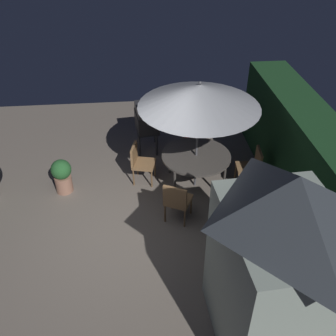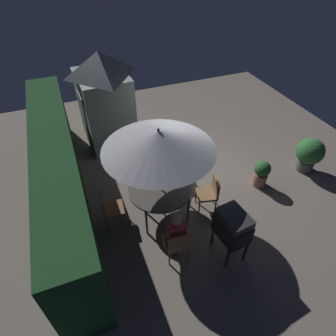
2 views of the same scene
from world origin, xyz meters
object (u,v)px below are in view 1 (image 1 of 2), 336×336
object	(u,v)px
patio_umbrella	(199,96)
chair_near_shed	(192,134)
chair_toward_house	(252,166)
bbq_grill	(147,119)
chair_toward_hedge	(177,200)
patio_table	(196,157)
chair_far_side	(140,161)
garden_shed	(278,266)
potted_plant_by_shed	(62,175)
person_in_red	(193,126)

from	to	relation	value
patio_umbrella	chair_near_shed	world-z (taller)	patio_umbrella
chair_near_shed	chair_toward_house	distance (m)	1.79
bbq_grill	chair_toward_house	world-z (taller)	bbq_grill
bbq_grill	chair_toward_hedge	xyz separation A→B (m)	(2.65, 0.43, -0.33)
patio_table	chair_toward_house	xyz separation A→B (m)	(0.10, 1.19, -0.22)
chair_far_side	chair_toward_hedge	size ratio (longest dim) A/B	1.00
garden_shed	patio_table	distance (m)	3.61
chair_near_shed	chair_far_side	xyz separation A→B (m)	(1.04, -1.29, 0.00)
chair_far_side	chair_toward_house	bearing A→B (deg)	80.58
chair_near_shed	potted_plant_by_shed	distance (m)	3.20
garden_shed	person_in_red	distance (m)	4.81
patio_umbrella	chair_near_shed	bearing A→B (deg)	174.94
patio_table	patio_umbrella	bearing A→B (deg)	-71.57
chair_far_side	bbq_grill	bearing A→B (deg)	170.43
chair_far_side	chair_toward_hedge	xyz separation A→B (m)	(1.36, 0.65, 0.00)
chair_near_shed	person_in_red	bearing A→B (deg)	-5.06
garden_shed	patio_table	bearing A→B (deg)	-172.64
chair_near_shed	chair_far_side	distance (m)	1.66
chair_toward_house	person_in_red	xyz separation A→B (m)	(-1.35, -1.08, 0.26)
chair_near_shed	chair_toward_hedge	world-z (taller)	same
garden_shed	chair_toward_house	size ratio (longest dim) A/B	3.16
potted_plant_by_shed	patio_table	bearing A→B (deg)	88.43
garden_shed	person_in_red	bearing A→B (deg)	-175.86
patio_table	chair_toward_hedge	world-z (taller)	chair_toward_hedge
potted_plant_by_shed	person_in_red	xyz separation A→B (m)	(-1.16, 2.94, 0.37)
bbq_grill	chair_toward_house	xyz separation A→B (m)	(1.69, 2.15, -0.33)
patio_umbrella	chair_toward_house	bearing A→B (deg)	84.96
bbq_grill	person_in_red	world-z (taller)	person_in_red
patio_umbrella	chair_toward_hedge	bearing A→B (deg)	-26.18
garden_shed	patio_table	world-z (taller)	garden_shed
bbq_grill	chair_far_side	size ratio (longest dim) A/B	1.33
potted_plant_by_shed	garden_shed	bearing A→B (deg)	42.44
bbq_grill	person_in_red	distance (m)	1.12
person_in_red	potted_plant_by_shed	bearing A→B (deg)	-68.40
chair_near_shed	person_in_red	distance (m)	0.28
patio_table	chair_toward_hedge	xyz separation A→B (m)	(1.07, -0.52, -0.22)
patio_umbrella	chair_far_side	distance (m)	2.02
chair_near_shed	bbq_grill	bearing A→B (deg)	-103.35
chair_near_shed	person_in_red	xyz separation A→B (m)	(0.09, -0.01, 0.26)
garden_shed	chair_toward_house	world-z (taller)	garden_shed
chair_near_shed	patio_table	bearing A→B (deg)	-5.06
patio_umbrella	chair_near_shed	distance (m)	2.10
chair_near_shed	chair_far_side	size ratio (longest dim) A/B	1.00
chair_far_side	person_in_red	world-z (taller)	person_in_red
bbq_grill	garden_shed	bearing A→B (deg)	15.50
garden_shed	bbq_grill	xyz separation A→B (m)	(-5.09, -1.41, -0.60)
chair_far_side	chair_toward_hedge	world-z (taller)	same
potted_plant_by_shed	chair_toward_hedge	bearing A→B (deg)	63.56
chair_toward_house	chair_near_shed	bearing A→B (deg)	-143.09
chair_toward_hedge	chair_near_shed	bearing A→B (deg)	164.98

